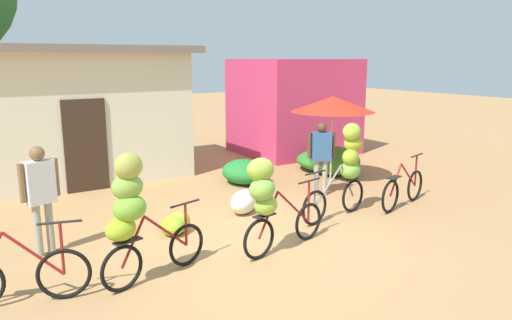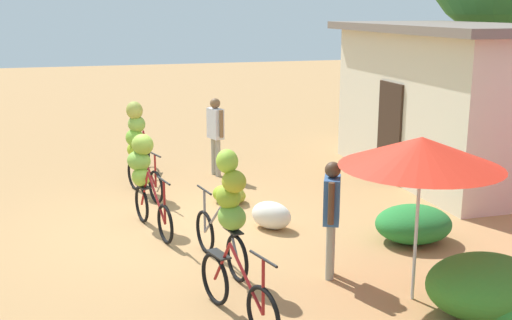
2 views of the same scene
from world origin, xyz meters
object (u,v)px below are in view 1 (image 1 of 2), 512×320
object	(u,v)px
bicycle_near_pile	(133,210)
bicycle_center_loaded	(268,196)
shop_pink	(294,106)
market_umbrella	(333,104)
person_bystander	(40,189)
bicycle_rightmost	(403,189)
building_low	(71,113)
person_vendor	(321,152)
banana_pile_on_ground	(176,224)
produce_sack	(244,202)
bicycle_leftmost	(21,276)
bicycle_by_shop	(347,164)

from	to	relation	value
bicycle_near_pile	bicycle_center_loaded	world-z (taller)	bicycle_near_pile
shop_pink	bicycle_center_loaded	size ratio (longest dim) A/B	1.91
market_umbrella	person_bystander	bearing A→B (deg)	-171.24
bicycle_rightmost	person_bystander	distance (m)	6.46
building_low	person_vendor	world-z (taller)	building_low
bicycle_center_loaded	bicycle_rightmost	size ratio (longest dim) A/B	1.02
bicycle_near_pile	person_vendor	bearing A→B (deg)	22.90
building_low	banana_pile_on_ground	world-z (taller)	building_low
bicycle_near_pile	produce_sack	size ratio (longest dim) A/B	2.49
banana_pile_on_ground	person_vendor	bearing A→B (deg)	7.57
shop_pink	produce_sack	world-z (taller)	shop_pink
banana_pile_on_ground	person_vendor	distance (m)	3.59
building_low	person_vendor	distance (m)	5.91
bicycle_leftmost	banana_pile_on_ground	distance (m)	2.79
shop_pink	person_vendor	distance (m)	4.88
bicycle_center_loaded	person_vendor	xyz separation A→B (m)	(2.71, 2.07, 0.04)
produce_sack	market_umbrella	bearing A→B (deg)	16.87
building_low	person_bystander	bearing A→B (deg)	-107.30
bicycle_leftmost	bicycle_rightmost	distance (m)	6.81
building_low	market_umbrella	bearing A→B (deg)	-35.69
bicycle_center_loaded	person_vendor	distance (m)	3.41
bicycle_by_shop	produce_sack	world-z (taller)	bicycle_by_shop
bicycle_rightmost	bicycle_leftmost	bearing A→B (deg)	-177.83
bicycle_by_shop	banana_pile_on_ground	xyz separation A→B (m)	(-3.04, 0.80, -0.81)
shop_pink	bicycle_rightmost	world-z (taller)	shop_pink
shop_pink	bicycle_rightmost	bearing A→B (deg)	-105.35
bicycle_center_loaded	bicycle_by_shop	xyz separation A→B (m)	(2.28, 0.82, 0.06)
bicycle_center_loaded	produce_sack	distance (m)	2.15
market_umbrella	produce_sack	world-z (taller)	market_umbrella
building_low	banana_pile_on_ground	xyz separation A→B (m)	(0.58, -4.71, -1.43)
shop_pink	bicycle_by_shop	world-z (taller)	shop_pink
bicycle_by_shop	person_bystander	distance (m)	5.12
person_vendor	produce_sack	bearing A→B (deg)	-175.08
bicycle_by_shop	bicycle_center_loaded	bearing A→B (deg)	-160.28
bicycle_by_shop	produce_sack	size ratio (longest dim) A/B	2.44
market_umbrella	person_bystander	distance (m)	6.48
bicycle_center_loaded	banana_pile_on_ground	distance (m)	1.94
bicycle_rightmost	banana_pile_on_ground	distance (m)	4.45
banana_pile_on_ground	person_vendor	xyz separation A→B (m)	(3.47, 0.46, 0.79)
building_low	bicycle_leftmost	size ratio (longest dim) A/B	3.62
banana_pile_on_ground	produce_sack	size ratio (longest dim) A/B	0.98
shop_pink	building_low	bearing A→B (deg)	179.66
person_vendor	person_bystander	xyz separation A→B (m)	(-5.46, -0.28, 0.06)
bicycle_center_loaded	banana_pile_on_ground	bearing A→B (deg)	115.38
building_low	shop_pink	bearing A→B (deg)	-0.34
bicycle_leftmost	person_vendor	distance (m)	6.22
banana_pile_on_ground	person_bystander	world-z (taller)	person_bystander
bicycle_leftmost	person_vendor	size ratio (longest dim) A/B	1.00
produce_sack	person_vendor	size ratio (longest dim) A/B	0.45
building_low	banana_pile_on_ground	distance (m)	4.96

